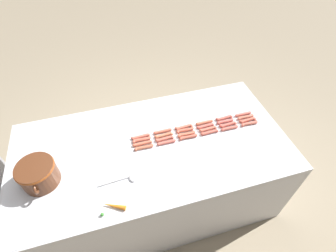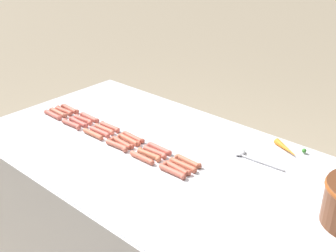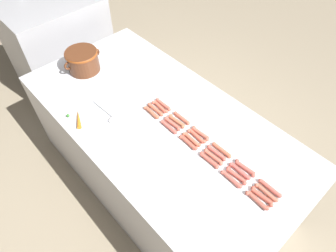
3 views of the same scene
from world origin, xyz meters
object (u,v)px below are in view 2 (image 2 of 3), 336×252
object	(u,v)px
hot_dog_6	(64,111)
hot_dog_20	(93,134)
hot_dog_17	(177,168)
hot_dog_14	(100,132)
hot_dog_4	(159,148)
hot_dog_19	(71,124)
serving_spoon	(247,156)
hot_dog_5	(188,161)
hot_dog_12	(58,113)
hot_dog_2	(110,127)
hot_dog_9	(129,140)
hot_dog_11	(183,165)
hot_dog_15	(122,143)
hot_dog_8	(104,129)
hot_dog_3	(133,137)
hot_dog_13	(78,122)
hot_dog_23	(172,171)
hot_dog_16	(149,154)
hot_dog_1	(89,117)
hot_dog_22	(142,158)
carrot	(287,149)
hot_dog_7	(83,119)
hot_dog_10	(155,152)
hot_dog_21	(117,145)
hot_dog_0	(70,109)
hot_dog_18	(53,115)

from	to	relation	value
hot_dog_6	hot_dog_20	xyz separation A→B (m)	(0.08, 0.37, 0.00)
hot_dog_17	hot_dog_14	bearing A→B (deg)	-90.39
hot_dog_4	hot_dog_17	size ratio (longest dim) A/B	1.00
hot_dog_19	serving_spoon	distance (m)	0.99
hot_dog_5	hot_dog_12	bearing A→B (deg)	-85.13
hot_dog_4	hot_dog_5	distance (m)	0.18
hot_dog_2	hot_dog_5	bearing A→B (deg)	90.18
hot_dog_6	hot_dog_14	xyz separation A→B (m)	(0.04, 0.37, 0.00)
hot_dog_2	hot_dog_9	xyz separation A→B (m)	(0.04, 0.19, 0.00)
hot_dog_11	hot_dog_5	bearing A→B (deg)	-170.97
serving_spoon	hot_dog_9	bearing A→B (deg)	-63.26
hot_dog_15	hot_dog_8	bearing A→B (deg)	-102.59
hot_dog_11	hot_dog_3	bearing A→B (deg)	-95.83
hot_dog_9	hot_dog_13	bearing A→B (deg)	-83.32
hot_dog_14	hot_dog_23	distance (m)	0.55
hot_dog_14	hot_dog_17	bearing A→B (deg)	89.61
hot_dog_17	hot_dog_23	size ratio (longest dim) A/B	1.00
hot_dog_2	hot_dog_6	xyz separation A→B (m)	(0.04, -0.37, 0.00)
hot_dog_16	hot_dog_20	world-z (taller)	same
hot_dog_4	hot_dog_16	distance (m)	0.08
hot_dog_1	hot_dog_22	distance (m)	0.56
hot_dog_9	hot_dog_12	bearing A→B (deg)	-85.74
hot_dog_16	carrot	distance (m)	0.69
hot_dog_9	hot_dog_15	size ratio (longest dim) A/B	1.00
hot_dog_2	hot_dog_15	distance (m)	0.20
hot_dog_7	serving_spoon	xyz separation A→B (m)	(-0.28, 0.92, -0.01)
hot_dog_2	hot_dog_3	xyz separation A→B (m)	(0.00, 0.18, 0.00)
hot_dog_5	hot_dog_10	xyz separation A→B (m)	(0.04, -0.18, 0.00)
hot_dog_16	hot_dog_12	bearing A→B (deg)	-89.83
hot_dog_13	hot_dog_20	distance (m)	0.18
hot_dog_8	hot_dog_21	size ratio (longest dim) A/B	1.00
hot_dog_2	hot_dog_11	xyz separation A→B (m)	(0.04, 0.56, 0.00)
hot_dog_1	carrot	distance (m)	1.11
hot_dog_13	hot_dog_14	world-z (taller)	same
hot_dog_9	hot_dog_15	world-z (taller)	same
hot_dog_13	hot_dog_15	xyz separation A→B (m)	(0.00, 0.36, 0.00)
hot_dog_21	hot_dog_12	bearing A→B (deg)	-94.05
hot_dog_11	hot_dog_10	bearing A→B (deg)	-90.67
hot_dog_0	hot_dog_18	bearing A→B (deg)	-1.42
hot_dog_23	hot_dog_19	bearing A→B (deg)	-89.62
hot_dog_11	carrot	bearing A→B (deg)	147.30
hot_dog_3	hot_dog_7	bearing A→B (deg)	-84.26
hot_dog_4	hot_dog_10	distance (m)	0.04
hot_dog_13	hot_dog_0	bearing A→B (deg)	-113.23
hot_dog_4	hot_dog_15	world-z (taller)	same
hot_dog_0	hot_dog_17	xyz separation A→B (m)	(0.08, 0.92, 0.00)
hot_dog_5	hot_dog_16	xyz separation A→B (m)	(0.08, -0.18, 0.00)
hot_dog_3	hot_dog_15	xyz separation A→B (m)	(0.08, 0.00, 0.00)
hot_dog_7	hot_dog_3	bearing A→B (deg)	95.74
hot_dog_9	hot_dog_20	world-z (taller)	same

